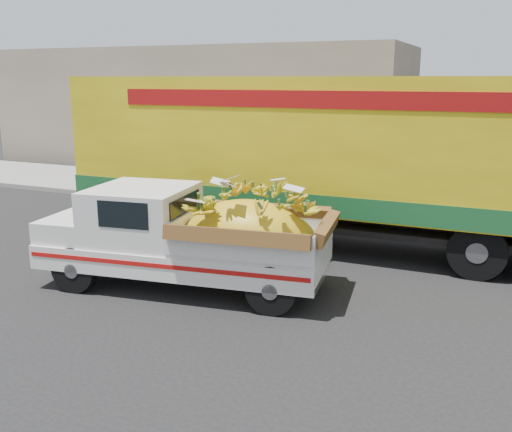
% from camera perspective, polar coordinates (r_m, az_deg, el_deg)
% --- Properties ---
extents(ground, '(100.00, 100.00, 0.00)m').
position_cam_1_polar(ground, '(10.93, -3.16, -6.53)').
color(ground, black).
rests_on(ground, ground).
extents(curb, '(60.00, 0.25, 0.15)m').
position_cam_1_polar(curb, '(15.84, 5.91, 0.10)').
color(curb, gray).
rests_on(curb, ground).
extents(sidewalk, '(60.00, 4.00, 0.14)m').
position_cam_1_polar(sidewalk, '(17.80, 8.00, 1.53)').
color(sidewalk, gray).
rests_on(sidewalk, ground).
extents(building_left, '(18.00, 6.00, 5.00)m').
position_cam_1_polar(building_left, '(26.01, -5.55, 10.79)').
color(building_left, gray).
rests_on(building_left, ground).
extents(pickup_truck, '(5.42, 2.58, 1.83)m').
position_cam_1_polar(pickup_truck, '(10.32, -5.21, -2.07)').
color(pickup_truck, black).
rests_on(pickup_truck, ground).
extents(semi_trailer, '(12.00, 2.53, 3.80)m').
position_cam_1_polar(semi_trailer, '(12.91, 6.50, 6.24)').
color(semi_trailer, black).
rests_on(semi_trailer, ground).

